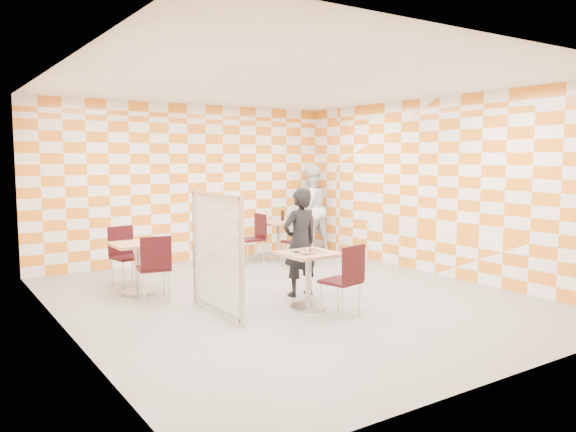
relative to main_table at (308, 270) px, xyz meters
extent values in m
plane|color=gray|center=(0.10, 0.59, -0.51)|extent=(7.00, 7.00, 0.00)
plane|color=white|center=(0.10, 0.59, 2.49)|extent=(7.00, 7.00, 0.00)
plane|color=white|center=(0.10, 4.09, 0.99)|extent=(6.00, 0.00, 6.00)
plane|color=white|center=(-2.90, 0.59, 0.99)|extent=(0.00, 7.00, 7.00)
plane|color=white|center=(3.10, 0.59, 0.99)|extent=(0.00, 7.00, 7.00)
cube|color=tan|center=(0.00, 0.00, 0.22)|extent=(0.70, 0.70, 0.04)
cylinder|color=#A5A5AA|center=(0.00, 0.00, -0.14)|extent=(0.08, 0.08, 0.70)
cylinder|color=#A5A5AA|center=(0.00, 0.00, -0.49)|extent=(0.50, 0.50, 0.03)
cube|color=tan|center=(1.58, 3.20, 0.22)|extent=(0.70, 0.70, 0.04)
cylinder|color=#A5A5AA|center=(1.58, 3.20, -0.14)|extent=(0.08, 0.08, 0.70)
cylinder|color=#A5A5AA|center=(1.58, 3.20, -0.49)|extent=(0.50, 0.50, 0.03)
cube|color=tan|center=(-1.61, 2.06, 0.22)|extent=(0.70, 0.70, 0.04)
cylinder|color=#A5A5AA|center=(-1.61, 2.06, -0.14)|extent=(0.08, 0.08, 0.70)
cylinder|color=#A5A5AA|center=(-1.61, 2.06, -0.49)|extent=(0.50, 0.50, 0.03)
cube|color=black|center=(0.10, -0.55, -0.06)|extent=(0.50, 0.50, 0.04)
cube|color=black|center=(0.15, -0.74, 0.19)|extent=(0.42, 0.13, 0.45)
cylinder|color=silver|center=(0.23, -0.34, -0.29)|extent=(0.03, 0.03, 0.43)
cylinder|color=silver|center=(-0.10, -0.42, -0.29)|extent=(0.03, 0.03, 0.43)
cylinder|color=silver|center=(0.31, -0.67, -0.29)|extent=(0.03, 0.03, 0.43)
cylinder|color=silver|center=(-0.02, -0.75, -0.29)|extent=(0.03, 0.03, 0.43)
cube|color=black|center=(1.52, 2.49, -0.06)|extent=(0.46, 0.46, 0.04)
cube|color=black|center=(1.54, 2.29, 0.19)|extent=(0.42, 0.09, 0.45)
cylinder|color=silver|center=(1.67, 2.68, -0.29)|extent=(0.03, 0.03, 0.43)
cylinder|color=silver|center=(1.33, 2.64, -0.29)|extent=(0.03, 0.03, 0.43)
cylinder|color=silver|center=(1.71, 2.34, -0.29)|extent=(0.03, 0.03, 0.43)
cylinder|color=silver|center=(1.37, 2.30, -0.29)|extent=(0.03, 0.03, 0.43)
cube|color=black|center=(0.97, 3.21, -0.06)|extent=(0.44, 0.44, 0.04)
cube|color=black|center=(1.17, 3.20, 0.19)|extent=(0.06, 0.42, 0.45)
cylinder|color=silver|center=(0.81, 3.38, -0.29)|extent=(0.03, 0.03, 0.43)
cylinder|color=silver|center=(0.80, 3.04, -0.29)|extent=(0.03, 0.03, 0.43)
cylinder|color=silver|center=(1.15, 3.37, -0.29)|extent=(0.03, 0.03, 0.43)
cylinder|color=silver|center=(1.13, 3.03, -0.29)|extent=(0.03, 0.03, 0.43)
cube|color=black|center=(-1.55, 1.54, -0.06)|extent=(0.49, 0.49, 0.04)
cube|color=black|center=(-1.59, 1.34, 0.19)|extent=(0.42, 0.11, 0.45)
cylinder|color=silver|center=(-1.35, 1.68, -0.29)|extent=(0.03, 0.03, 0.43)
cylinder|color=silver|center=(-1.69, 1.74, -0.29)|extent=(0.03, 0.03, 0.43)
cylinder|color=silver|center=(-1.41, 1.34, -0.29)|extent=(0.03, 0.03, 0.43)
cylinder|color=silver|center=(-1.75, 1.40, -0.29)|extent=(0.03, 0.03, 0.43)
cube|color=black|center=(-1.59, 2.58, -0.06)|extent=(0.49, 0.49, 0.04)
cube|color=black|center=(-1.63, 2.77, 0.19)|extent=(0.42, 0.12, 0.45)
cylinder|color=silver|center=(-1.72, 2.38, -0.29)|extent=(0.03, 0.03, 0.43)
cylinder|color=silver|center=(-1.39, 2.44, -0.29)|extent=(0.03, 0.03, 0.43)
cylinder|color=silver|center=(-1.79, 2.71, -0.29)|extent=(0.03, 0.03, 0.43)
cylinder|color=silver|center=(-1.46, 2.78, -0.29)|extent=(0.03, 0.03, 0.43)
cube|color=white|center=(-1.15, 0.38, 0.29)|extent=(0.02, 1.30, 1.40)
cube|color=#B2B2B7|center=(-1.15, 0.38, 1.01)|extent=(0.05, 1.30, 0.05)
cube|color=#B2B2B7|center=(-1.15, 0.38, -0.43)|extent=(0.05, 1.30, 0.05)
cube|color=#B2B2B7|center=(-1.15, -0.27, 0.29)|extent=(0.05, 0.05, 1.50)
cylinder|color=#B2B2B7|center=(-1.15, -0.27, -0.48)|extent=(0.08, 0.08, 0.05)
cube|color=#B2B2B7|center=(-1.15, 1.03, 0.29)|extent=(0.05, 0.05, 1.50)
cylinder|color=#B2B2B7|center=(-1.15, 1.03, -0.48)|extent=(0.08, 0.08, 0.05)
imported|color=black|center=(0.30, 0.62, 0.27)|extent=(0.58, 0.40, 1.56)
imported|color=white|center=(2.65, 3.64, 0.41)|extent=(0.89, 0.70, 1.83)
cube|color=silver|center=(0.00, -0.02, 0.24)|extent=(0.38, 0.34, 0.01)
cone|color=tan|center=(0.00, -0.02, 0.26)|extent=(0.40, 0.40, 0.02)
cone|color=#F2D88C|center=(0.00, 0.00, 0.27)|extent=(0.33, 0.33, 0.01)
cylinder|color=maroon|center=(-0.06, -0.12, 0.28)|extent=(0.04, 0.04, 0.01)
cylinder|color=maroon|center=(0.05, -0.11, 0.28)|extent=(0.04, 0.04, 0.01)
cylinder|color=maroon|center=(0.00, -0.04, 0.28)|extent=(0.04, 0.04, 0.01)
cylinder|color=maroon|center=(-0.05, 0.01, 0.28)|extent=(0.04, 0.04, 0.01)
cylinder|color=maroon|center=(0.06, -0.01, 0.28)|extent=(0.04, 0.04, 0.01)
torus|color=black|center=(0.05, -0.05, 0.28)|extent=(0.03, 0.03, 0.01)
torus|color=black|center=(-0.02, -0.08, 0.28)|extent=(0.03, 0.03, 0.01)
torus|color=black|center=(0.02, 0.02, 0.28)|extent=(0.03, 0.03, 0.01)
torus|color=black|center=(-0.07, -0.04, 0.28)|extent=(0.03, 0.03, 0.01)
cylinder|color=white|center=(1.40, 3.35, 0.32)|extent=(0.06, 0.06, 0.16)
cylinder|color=red|center=(1.40, 3.35, 0.42)|extent=(0.04, 0.04, 0.04)
cylinder|color=black|center=(1.74, 3.30, 0.34)|extent=(0.07, 0.07, 0.20)
cylinder|color=red|center=(1.74, 3.30, 0.46)|extent=(0.03, 0.03, 0.03)
camera|label=1|loc=(-4.25, -5.91, 1.49)|focal=35.00mm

